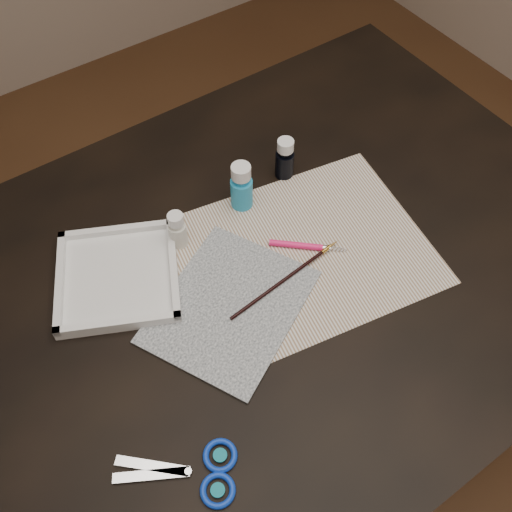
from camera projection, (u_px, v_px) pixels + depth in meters
ground at (256, 421)px, 1.60m from camera, size 3.50×3.50×0.02m
table at (256, 364)px, 1.29m from camera, size 1.30×0.90×0.75m
paper at (300, 253)px, 1.01m from camera, size 0.50×0.41×0.00m
canvas at (230, 306)px, 0.94m from camera, size 0.33×0.31×0.00m
paint_bottle_white at (177, 230)px, 0.99m from camera, size 0.04×0.04×0.08m
paint_bottle_cyan at (241, 186)px, 1.03m from camera, size 0.04×0.04×0.10m
paint_bottle_navy at (285, 158)px, 1.08m from camera, size 0.05×0.05×0.09m
paintbrush at (287, 278)px, 0.97m from camera, size 0.24×0.03×0.01m
craft_knife at (309, 246)px, 1.01m from camera, size 0.11×0.10×0.01m
scissors at (176, 477)px, 0.78m from camera, size 0.21×0.18×0.01m
palette_tray at (118, 276)px, 0.96m from camera, size 0.27×0.27×0.02m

